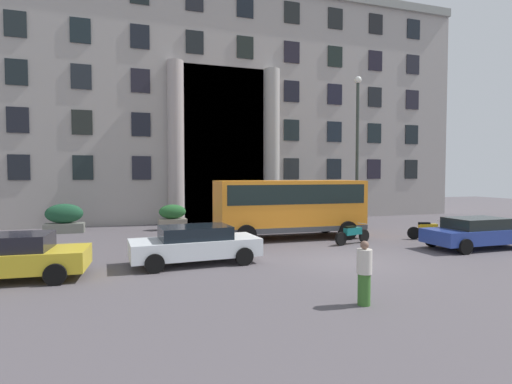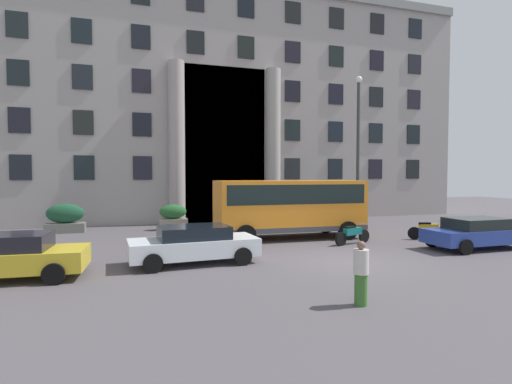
% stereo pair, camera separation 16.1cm
% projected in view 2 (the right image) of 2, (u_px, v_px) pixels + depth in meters
% --- Properties ---
extents(ground_plane, '(80.00, 64.00, 0.12)m').
position_uv_depth(ground_plane, '(346.00, 264.00, 14.07)').
color(ground_plane, '#524C51').
extents(office_building_facade, '(33.17, 9.76, 16.04)m').
position_uv_depth(office_building_facade, '(230.00, 111.00, 30.37)').
color(office_building_facade, '#9D9693').
rests_on(office_building_facade, ground_plane).
extents(orange_minibus, '(7.22, 2.88, 2.82)m').
position_uv_depth(orange_minibus, '(290.00, 204.00, 19.26)').
color(orange_minibus, orange).
rests_on(orange_minibus, ground_plane).
extents(bus_stop_sign, '(0.44, 0.08, 2.46)m').
position_uv_depth(bus_stop_sign, '(355.00, 203.00, 21.99)').
color(bus_stop_sign, olive).
rests_on(bus_stop_sign, ground_plane).
extents(hedge_planter_west, '(1.56, 0.78, 1.43)m').
position_uv_depth(hedge_planter_west, '(173.00, 218.00, 22.33)').
color(hedge_planter_west, gray).
rests_on(hedge_planter_west, ground_plane).
extents(hedge_planter_far_east, '(1.96, 0.82, 1.56)m').
position_uv_depth(hedge_planter_far_east, '(65.00, 219.00, 21.15)').
color(hedge_planter_far_east, slate).
rests_on(hedge_planter_far_east, ground_plane).
extents(hedge_planter_east, '(2.01, 0.83, 1.30)m').
position_uv_depth(hedge_planter_east, '(320.00, 213.00, 25.59)').
color(hedge_planter_east, gray).
rests_on(hedge_planter_east, ground_plane).
extents(parked_hatchback_near, '(4.43, 1.98, 1.30)m').
position_uv_depth(parked_hatchback_near, '(477.00, 233.00, 16.57)').
color(parked_hatchback_near, '#283F97').
rests_on(parked_hatchback_near, ground_plane).
extents(parked_sedan_second, '(4.61, 2.18, 1.37)m').
position_uv_depth(parked_sedan_second, '(4.00, 256.00, 11.60)').
color(parked_sedan_second, gold).
rests_on(parked_sedan_second, ground_plane).
extents(parked_sedan_far, '(4.51, 2.21, 1.32)m').
position_uv_depth(parked_sedan_far, '(194.00, 244.00, 13.82)').
color(parked_sedan_far, white).
rests_on(parked_sedan_far, ground_plane).
extents(motorcycle_near_kerb, '(2.04, 0.80, 0.89)m').
position_uv_depth(motorcycle_near_kerb, '(352.00, 234.00, 17.64)').
color(motorcycle_near_kerb, black).
rests_on(motorcycle_near_kerb, ground_plane).
extents(scooter_by_planter, '(1.91, 0.78, 0.89)m').
position_uv_depth(scooter_by_planter, '(428.00, 230.00, 18.96)').
color(scooter_by_planter, black).
rests_on(scooter_by_planter, ground_plane).
extents(pedestrian_child_trailing, '(0.36, 0.36, 1.54)m').
position_uv_depth(pedestrian_child_trailing, '(361.00, 273.00, 9.36)').
color(pedestrian_child_trailing, '#376B2A').
rests_on(pedestrian_child_trailing, ground_plane).
extents(lamppost_plaza_centre, '(0.40, 0.40, 8.76)m').
position_uv_depth(lamppost_plaza_centre, '(358.00, 142.00, 22.80)').
color(lamppost_plaza_centre, '#303A34').
rests_on(lamppost_plaza_centre, ground_plane).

